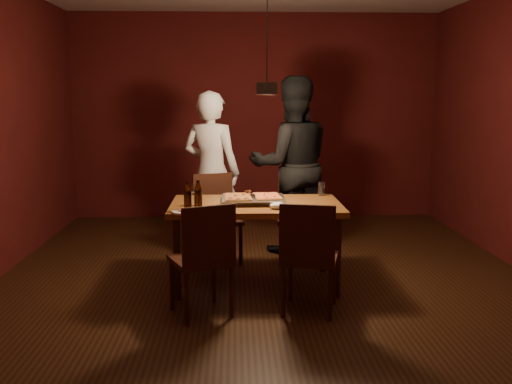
{
  "coord_description": "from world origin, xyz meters",
  "views": [
    {
      "loc": [
        -0.28,
        -4.93,
        1.69
      ],
      "look_at": [
        -0.09,
        0.03,
        0.85
      ],
      "focal_mm": 40.0,
      "sensor_mm": 36.0,
      "label": 1
    }
  ],
  "objects_px": {
    "chair_far_left": "(216,209)",
    "chair_near_right": "(309,248)",
    "pizza_tray": "(253,200)",
    "diner_dark": "(292,165)",
    "chair_far_right": "(298,208)",
    "beer_bottle_a": "(188,196)",
    "chair_near_left": "(204,250)",
    "beer_bottle_b": "(198,195)",
    "dining_table": "(256,211)",
    "pendant_lamp": "(267,87)",
    "plate_slice": "(185,212)",
    "diner_white": "(211,172)"
  },
  "relations": [
    {
      "from": "chair_near_left",
      "to": "plate_slice",
      "type": "height_order",
      "value": "chair_near_left"
    },
    {
      "from": "beer_bottle_a",
      "to": "diner_white",
      "type": "distance_m",
      "value": 1.48
    },
    {
      "from": "chair_near_left",
      "to": "beer_bottle_a",
      "type": "bearing_deg",
      "value": 84.97
    },
    {
      "from": "beer_bottle_a",
      "to": "plate_slice",
      "type": "xyz_separation_m",
      "value": [
        -0.01,
        -0.09,
        -0.11
      ]
    },
    {
      "from": "chair_near_right",
      "to": "pendant_lamp",
      "type": "height_order",
      "value": "pendant_lamp"
    },
    {
      "from": "dining_table",
      "to": "pizza_tray",
      "type": "distance_m",
      "value": 0.1
    },
    {
      "from": "chair_far_right",
      "to": "beer_bottle_a",
      "type": "bearing_deg",
      "value": 52.58
    },
    {
      "from": "chair_far_left",
      "to": "chair_near_left",
      "type": "distance_m",
      "value": 1.56
    },
    {
      "from": "chair_far_right",
      "to": "beer_bottle_b",
      "type": "height_order",
      "value": "beer_bottle_b"
    },
    {
      "from": "chair_near_left",
      "to": "chair_near_right",
      "type": "xyz_separation_m",
      "value": [
        0.8,
        0.02,
        0.0
      ]
    },
    {
      "from": "chair_far_left",
      "to": "pizza_tray",
      "type": "relative_size",
      "value": 0.96
    },
    {
      "from": "chair_far_left",
      "to": "plate_slice",
      "type": "xyz_separation_m",
      "value": [
        -0.21,
        -1.19,
        0.22
      ]
    },
    {
      "from": "beer_bottle_a",
      "to": "plate_slice",
      "type": "bearing_deg",
      "value": -97.4
    },
    {
      "from": "chair_far_right",
      "to": "pendant_lamp",
      "type": "height_order",
      "value": "pendant_lamp"
    },
    {
      "from": "chair_near_right",
      "to": "beer_bottle_b",
      "type": "xyz_separation_m",
      "value": [
        -0.87,
        0.45,
        0.34
      ]
    },
    {
      "from": "pizza_tray",
      "to": "chair_far_right",
      "type": "bearing_deg",
      "value": 56.45
    },
    {
      "from": "dining_table",
      "to": "chair_far_right",
      "type": "relative_size",
      "value": 3.09
    },
    {
      "from": "chair_far_right",
      "to": "beer_bottle_a",
      "type": "xyz_separation_m",
      "value": [
        -1.05,
        -1.14,
        0.33
      ]
    },
    {
      "from": "chair_far_left",
      "to": "pendant_lamp",
      "type": "distance_m",
      "value": 1.55
    },
    {
      "from": "plate_slice",
      "to": "chair_far_right",
      "type": "bearing_deg",
      "value": 49.37
    },
    {
      "from": "dining_table",
      "to": "pendant_lamp",
      "type": "relative_size",
      "value": 1.36
    },
    {
      "from": "chair_near_left",
      "to": "pizza_tray",
      "type": "height_order",
      "value": "chair_near_left"
    },
    {
      "from": "pizza_tray",
      "to": "dining_table",
      "type": "bearing_deg",
      "value": -46.24
    },
    {
      "from": "diner_dark",
      "to": "beer_bottle_b",
      "type": "bearing_deg",
      "value": 49.6
    },
    {
      "from": "pizza_tray",
      "to": "beer_bottle_b",
      "type": "relative_size",
      "value": 2.18
    },
    {
      "from": "chair_far_right",
      "to": "plate_slice",
      "type": "xyz_separation_m",
      "value": [
        -1.06,
        -1.24,
        0.22
      ]
    },
    {
      "from": "pizza_tray",
      "to": "pendant_lamp",
      "type": "bearing_deg",
      "value": -25.1
    },
    {
      "from": "dining_table",
      "to": "chair_near_right",
      "type": "xyz_separation_m",
      "value": [
        0.38,
        -0.74,
        -0.14
      ]
    },
    {
      "from": "chair_far_left",
      "to": "chair_near_right",
      "type": "xyz_separation_m",
      "value": [
        0.76,
        -1.53,
        0.0
      ]
    },
    {
      "from": "dining_table",
      "to": "beer_bottle_a",
      "type": "xyz_separation_m",
      "value": [
        -0.58,
        -0.3,
        0.19
      ]
    },
    {
      "from": "chair_far_left",
      "to": "diner_dark",
      "type": "distance_m",
      "value": 0.97
    },
    {
      "from": "dining_table",
      "to": "diner_dark",
      "type": "xyz_separation_m",
      "value": [
        0.43,
        1.13,
        0.27
      ]
    },
    {
      "from": "chair_near_left",
      "to": "plate_slice",
      "type": "xyz_separation_m",
      "value": [
        -0.17,
        0.37,
        0.22
      ]
    },
    {
      "from": "chair_far_right",
      "to": "diner_dark",
      "type": "height_order",
      "value": "diner_dark"
    },
    {
      "from": "chair_far_left",
      "to": "chair_near_right",
      "type": "bearing_deg",
      "value": 98.7
    },
    {
      "from": "chair_far_right",
      "to": "plate_slice",
      "type": "distance_m",
      "value": 1.65
    },
    {
      "from": "chair_near_right",
      "to": "beer_bottle_b",
      "type": "relative_size",
      "value": 2.02
    },
    {
      "from": "pendant_lamp",
      "to": "plate_slice",
      "type": "bearing_deg",
      "value": -151.45
    },
    {
      "from": "beer_bottle_a",
      "to": "pizza_tray",
      "type": "bearing_deg",
      "value": 30.37
    },
    {
      "from": "chair_far_right",
      "to": "diner_dark",
      "type": "xyz_separation_m",
      "value": [
        -0.05,
        0.28,
        0.41
      ]
    },
    {
      "from": "chair_near_right",
      "to": "beer_bottle_a",
      "type": "bearing_deg",
      "value": 169.65
    },
    {
      "from": "chair_far_left",
      "to": "chair_far_right",
      "type": "distance_m",
      "value": 0.86
    },
    {
      "from": "chair_far_right",
      "to": "pizza_tray",
      "type": "bearing_deg",
      "value": 63.91
    },
    {
      "from": "pizza_tray",
      "to": "diner_dark",
      "type": "relative_size",
      "value": 0.29
    },
    {
      "from": "dining_table",
      "to": "pizza_tray",
      "type": "bearing_deg",
      "value": 136.08
    },
    {
      "from": "chair_far_left",
      "to": "diner_white",
      "type": "height_order",
      "value": "diner_white"
    },
    {
      "from": "chair_near_right",
      "to": "diner_white",
      "type": "xyz_separation_m",
      "value": [
        -0.82,
        1.91,
        0.33
      ]
    },
    {
      "from": "chair_near_left",
      "to": "beer_bottle_b",
      "type": "height_order",
      "value": "beer_bottle_b"
    },
    {
      "from": "dining_table",
      "to": "plate_slice",
      "type": "relative_size",
      "value": 6.74
    },
    {
      "from": "pizza_tray",
      "to": "plate_slice",
      "type": "height_order",
      "value": "pizza_tray"
    }
  ]
}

